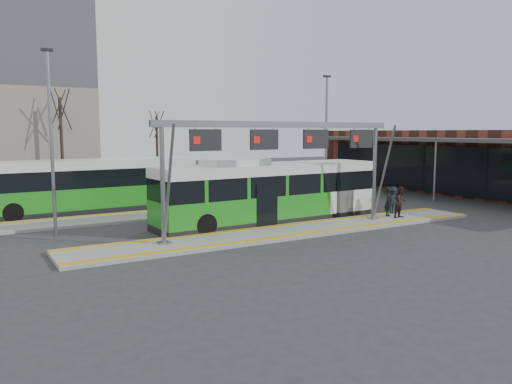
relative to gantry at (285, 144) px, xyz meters
The scene contains 16 objects.
ground 4.32m from the gantry, 36.20° to the right, with size 120.00×120.00×0.00m, color #2D2D30.
platform_main 4.25m from the gantry, 36.20° to the right, with size 22.00×3.00×0.15m, color gray.
platform_second 9.55m from the gantry, 115.25° to the left, with size 20.00×3.00×0.15m, color gray.
tactile_main 4.16m from the gantry, 36.20° to the right, with size 22.00×2.65×0.02m.
tactile_second 10.47m from the gantry, 112.32° to the left, with size 20.00×0.35×0.02m.
gantry is the anchor object (origin of this frame).
station_building 22.56m from the gantry, ahead, with size 11.50×32.00×5.00m.
hero_bus 3.79m from the gantry, 75.32° to the left, with size 12.81×3.26×3.49m.
bg_bus_green 13.26m from the gantry, 121.27° to the left, with size 12.90×3.28×3.20m.
passenger_a 7.93m from the gantry, ahead, with size 0.60×0.39×1.64m, color black.
passenger_b 8.07m from the gantry, ahead, with size 0.84×0.65×1.72m, color black.
passenger_c 8.74m from the gantry, ahead, with size 1.01×0.58×1.56m, color black.
tree_left 28.56m from the gantry, 101.17° to the left, with size 1.40×1.40×8.99m.
tree_mid 33.64m from the gantry, 80.94° to the left, with size 1.40×1.40×7.41m.
lamp_west 10.86m from the gantry, 153.98° to the left, with size 0.50×0.25×8.59m.
lamp_east 10.20m from the gantry, 40.61° to the left, with size 0.50×0.25×8.57m.
Camera 1 is at (-13.70, -19.60, 4.85)m, focal length 35.00 mm.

